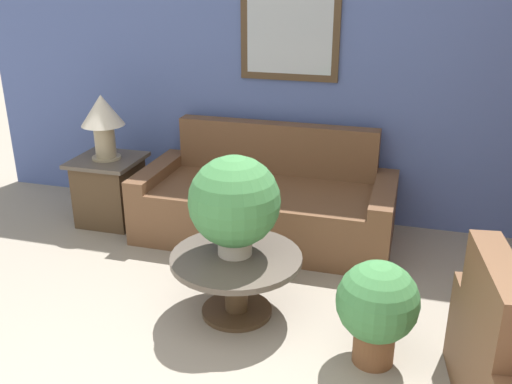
{
  "coord_description": "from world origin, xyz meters",
  "views": [
    {
      "loc": [
        0.85,
        -1.51,
        2.2
      ],
      "look_at": [
        -0.25,
        2.32,
        0.61
      ],
      "focal_mm": 40.0,
      "sensor_mm": 36.0,
      "label": 1
    }
  ],
  "objects": [
    {
      "name": "wall_back",
      "position": [
        -0.01,
        3.41,
        1.31
      ],
      "size": [
        6.53,
        0.09,
        2.6
      ],
      "color": "#5166A8",
      "rests_on": "ground_plane"
    },
    {
      "name": "couch_main",
      "position": [
        -0.31,
        2.86,
        0.29
      ],
      "size": [
        2.15,
        0.96,
        0.92
      ],
      "color": "brown",
      "rests_on": "ground_plane"
    },
    {
      "name": "coffee_table",
      "position": [
        -0.19,
        1.64,
        0.32
      ],
      "size": [
        0.87,
        0.87,
        0.44
      ],
      "color": "#4C3823",
      "rests_on": "ground_plane"
    },
    {
      "name": "side_table",
      "position": [
        -1.75,
        2.75,
        0.31
      ],
      "size": [
        0.58,
        0.58,
        0.61
      ],
      "color": "#4C3823",
      "rests_on": "ground_plane"
    },
    {
      "name": "table_lamp",
      "position": [
        -1.75,
        2.75,
        0.98
      ],
      "size": [
        0.38,
        0.38,
        0.57
      ],
      "color": "tan",
      "rests_on": "side_table"
    },
    {
      "name": "potted_plant_on_table",
      "position": [
        -0.2,
        1.66,
        0.8
      ],
      "size": [
        0.59,
        0.59,
        0.67
      ],
      "color": "beige",
      "rests_on": "coffee_table"
    },
    {
      "name": "potted_plant_floor",
      "position": [
        0.75,
        1.38,
        0.38
      ],
      "size": [
        0.48,
        0.48,
        0.65
      ],
      "color": "brown",
      "rests_on": "ground_plane"
    }
  ]
}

